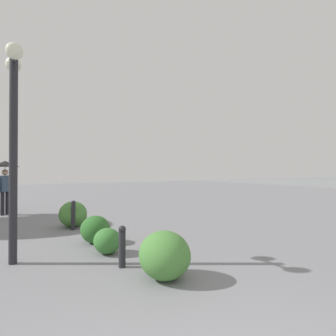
{
  "coord_description": "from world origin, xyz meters",
  "views": [
    {
      "loc": [
        -0.85,
        1.05,
        1.66
      ],
      "look_at": [
        9.5,
        -5.03,
        1.78
      ],
      "focal_mm": 29.61,
      "sensor_mm": 36.0,
      "label": 1
    }
  ],
  "objects_px": {
    "pedestrian": "(5,172)",
    "bollard_mid": "(73,214)",
    "lamppost": "(14,120)",
    "bollard_near": "(122,245)"
  },
  "relations": [
    {
      "from": "pedestrian",
      "to": "bollard_mid",
      "type": "xyz_separation_m",
      "value": [
        -4.01,
        -1.66,
        -1.17
      ]
    },
    {
      "from": "lamppost",
      "to": "bollard_near",
      "type": "relative_size",
      "value": 5.35
    },
    {
      "from": "lamppost",
      "to": "bollard_near",
      "type": "bearing_deg",
      "value": -125.55
    },
    {
      "from": "bollard_near",
      "to": "bollard_mid",
      "type": "relative_size",
      "value": 0.87
    },
    {
      "from": "pedestrian",
      "to": "bollard_near",
      "type": "bearing_deg",
      "value": -166.9
    },
    {
      "from": "lamppost",
      "to": "bollard_near",
      "type": "distance_m",
      "value": 2.96
    },
    {
      "from": "pedestrian",
      "to": "bollard_mid",
      "type": "bearing_deg",
      "value": -157.46
    },
    {
      "from": "bollard_mid",
      "to": "pedestrian",
      "type": "bearing_deg",
      "value": 22.54
    },
    {
      "from": "lamppost",
      "to": "pedestrian",
      "type": "bearing_deg",
      "value": 1.23
    },
    {
      "from": "bollard_near",
      "to": "bollard_mid",
      "type": "height_order",
      "value": "bollard_mid"
    }
  ]
}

